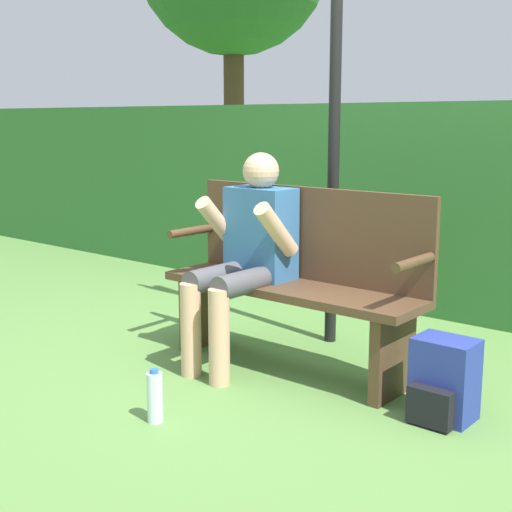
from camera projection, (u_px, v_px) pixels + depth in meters
name	position (u px, v px, depth m)	size (l,w,h in m)	color
ground_plane	(288.00, 368.00, 3.96)	(40.00, 40.00, 0.00)	#5B8942
hedge_back	(431.00, 208.00, 5.07)	(12.00, 0.43, 1.47)	#2D662D
park_bench	(296.00, 278.00, 3.91)	(1.53, 0.40, 0.99)	#513823
person_seated	(247.00, 249.00, 3.92)	(0.51, 0.63, 1.18)	#336699
backpack	(443.00, 382.00, 3.26)	(0.27, 0.27, 0.38)	#283893
water_bottle	(155.00, 397.00, 3.23)	(0.07, 0.07, 0.25)	silver
signpost	(334.00, 80.00, 4.14)	(0.43, 0.09, 2.74)	black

